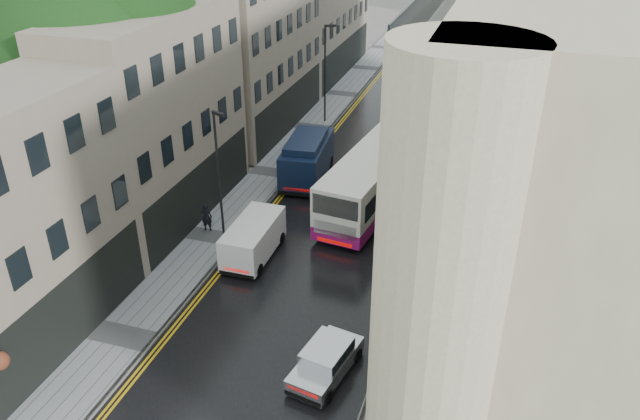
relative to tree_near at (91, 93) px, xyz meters
The scene contains 15 objects.
road 16.14m from the tree_near, 30.96° to the left, with size 9.00×85.00×0.02m, color black.
left_sidewalk 12.16m from the tree_near, 48.44° to the left, with size 2.70×85.00×0.12m, color gray.
right_sidewalk 20.59m from the tree_near, 22.73° to the left, with size 1.80×85.00×0.12m, color slate.
old_shop_row 10.50m from the tree_near, 73.04° to the left, with size 4.50×56.00×12.00m, color gray, non-canonical shape.
modern_block 23.58m from the tree_near, 14.74° to the left, with size 8.00×40.00×14.00m, color beige, non-canonical shape.
tree_near is the anchor object (origin of this frame).
tree_far 13.02m from the tree_near, 88.68° to the left, with size 9.24×9.24×12.46m, color black, non-canonical shape.
cream_bus 13.50m from the tree_near, 12.61° to the left, with size 2.69×11.86×3.23m, color white, non-canonical shape.
white_lorry 20.74m from the tree_near, 41.89° to the left, with size 2.55×8.50×4.46m, color silver, non-canonical shape.
silver_hatchback 18.34m from the tree_near, 34.16° to the right, with size 1.56×3.57×1.34m, color #B3B2B7, non-canonical shape.
white_van 10.92m from the tree_near, 21.11° to the right, with size 1.85×4.32×1.95m, color white, non-canonical shape.
navy_van 11.23m from the tree_near, 33.34° to the left, with size 2.30×5.75×2.93m, color #0E1933, non-canonical shape.
pedestrian 8.58m from the tree_near, ahead, with size 0.58×0.38×1.60m, color black.
lamp_post_near 8.14m from the tree_near, ahead, with size 0.79×0.17×7.00m, color black, non-canonical shape.
lamp_post_far 18.99m from the tree_near, 67.57° to the left, with size 0.81×0.18×7.16m, color black, non-canonical shape.
Camera 1 is at (7.92, -5.70, 16.92)m, focal length 35.00 mm.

